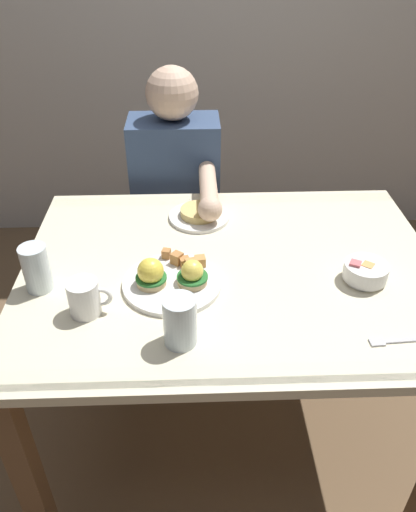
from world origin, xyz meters
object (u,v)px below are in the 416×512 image
at_px(water_glass_near, 37,270).
at_px(water_glass_far, 180,324).
at_px(coffee_mug, 85,297).
at_px(fork, 397,341).
at_px(diner_person, 177,196).
at_px(eggs_benedict_plate, 171,278).
at_px(fruit_bowl, 365,272).
at_px(dining_table, 230,295).
at_px(side_plate, 199,215).

bearing_deg(water_glass_near, water_glass_far, -29.62).
bearing_deg(coffee_mug, water_glass_near, 143.82).
height_order(fork, water_glass_near, water_glass_near).
relative_size(fork, diner_person, 0.14).
xyz_separation_m(eggs_benedict_plate, fruit_bowl, (0.53, 0.00, 0.01)).
xyz_separation_m(eggs_benedict_plate, water_glass_far, (0.03, -0.21, 0.03)).
xyz_separation_m(dining_table, water_glass_near, (-0.52, -0.08, 0.17)).
relative_size(eggs_benedict_plate, coffee_mug, 2.43).
bearing_deg(fork, coffee_mug, 169.99).
relative_size(fruit_bowl, diner_person, 0.11).
xyz_separation_m(fruit_bowl, side_plate, (-0.45, 0.35, -0.02)).
bearing_deg(water_glass_far, fruit_bowl, 23.21).
xyz_separation_m(fruit_bowl, fork, (0.01, -0.24, -0.03)).
height_order(fruit_bowl, side_plate, fruit_bowl).
bearing_deg(dining_table, fruit_bowl, -12.07).
bearing_deg(water_glass_near, diner_person, 62.36).
bearing_deg(water_glass_near, eggs_benedict_plate, -0.25).
distance_m(fruit_bowl, side_plate, 0.57).
distance_m(fork, side_plate, 0.74).
height_order(water_glass_near, water_glass_far, water_glass_near).
height_order(eggs_benedict_plate, coffee_mug, coffee_mug).
relative_size(fork, water_glass_far, 1.22).
relative_size(water_glass_near, diner_person, 0.12).
bearing_deg(water_glass_far, side_plate, 84.29).
relative_size(dining_table, fruit_bowl, 10.00).
bearing_deg(fork, diner_person, 120.54).
xyz_separation_m(fork, water_glass_near, (-0.89, 0.24, 0.06)).
xyz_separation_m(dining_table, fruit_bowl, (0.36, -0.08, 0.14)).
bearing_deg(fork, dining_table, 139.85).
height_order(eggs_benedict_plate, diner_person, diner_person).
bearing_deg(water_glass_near, fork, -14.83).
xyz_separation_m(coffee_mug, fork, (0.75, -0.13, -0.05)).
relative_size(fruit_bowl, side_plate, 0.60).
relative_size(side_plate, diner_person, 0.18).
relative_size(eggs_benedict_plate, side_plate, 1.35).
bearing_deg(coffee_mug, dining_table, 25.37).
bearing_deg(diner_person, water_glass_far, -88.34).
distance_m(water_glass_far, side_plate, 0.57).
distance_m(side_plate, diner_person, 0.35).
distance_m(water_glass_far, diner_person, 0.91).
relative_size(eggs_benedict_plate, diner_person, 0.24).
xyz_separation_m(dining_table, coffee_mug, (-0.38, -0.18, 0.16)).
xyz_separation_m(water_glass_far, diner_person, (-0.03, 0.89, -0.14)).
bearing_deg(water_glass_near, dining_table, 8.31).
xyz_separation_m(dining_table, fork, (0.37, -0.31, 0.11)).
height_order(dining_table, fork, fork).
height_order(fruit_bowl, water_glass_far, water_glass_far).
relative_size(coffee_mug, water_glass_near, 0.84).
bearing_deg(diner_person, coffee_mug, -105.20).
bearing_deg(water_glass_near, side_plate, 38.82).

